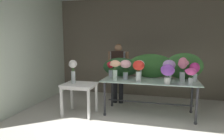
{
  "coord_description": "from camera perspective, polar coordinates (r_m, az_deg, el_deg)",
  "views": [
    {
      "loc": [
        0.61,
        -2.74,
        1.67
      ],
      "look_at": [
        -0.45,
        1.33,
        1.05
      ],
      "focal_mm": 31.04,
      "sensor_mm": 36.0,
      "label": 1
    }
  ],
  "objects": [
    {
      "name": "vase_fuchsia_tulips",
      "position": [
        4.14,
        22.18,
        -1.05
      ],
      "size": [
        0.22,
        0.21,
        0.35
      ],
      "color": "silver",
      "rests_on": "display_table_glass"
    },
    {
      "name": "vase_violet_freesia",
      "position": [
        4.08,
        15.99,
        -0.43
      ],
      "size": [
        0.28,
        0.28,
        0.41
      ],
      "color": "silver",
      "rests_on": "display_table_glass"
    },
    {
      "name": "side_table_white",
      "position": [
        4.46,
        -9.6,
        -5.25
      ],
      "size": [
        0.72,
        0.59,
        0.73
      ],
      "color": "white",
      "rests_on": "ground"
    },
    {
      "name": "vase_peach_carnations",
      "position": [
        4.3,
        0.92,
        0.81
      ],
      "size": [
        0.25,
        0.22,
        0.46
      ],
      "color": "silver",
      "rests_on": "display_table_glass"
    },
    {
      "name": "foliage_backdrop",
      "position": [
        4.73,
        10.99,
        1.05
      ],
      "size": [
        2.36,
        0.3,
        0.6
      ],
      "color": "#28562D",
      "rests_on": "display_table_glass"
    },
    {
      "name": "wall_back",
      "position": [
        6.04,
        8.88,
        6.56
      ],
      "size": [
        5.38,
        0.12,
        2.97
      ],
      "primitive_type": "cube",
      "color": "#706656",
      "rests_on": "ground"
    },
    {
      "name": "florist",
      "position": [
        5.19,
        1.82,
        0.8
      ],
      "size": [
        0.57,
        0.24,
        1.6
      ],
      "color": "#232328",
      "rests_on": "ground"
    },
    {
      "name": "ground_plane",
      "position": [
        4.72,
        6.41,
        -12.38
      ],
      "size": [
        7.18,
        7.18,
        0.0
      ],
      "primitive_type": "plane",
      "color": "beige"
    },
    {
      "name": "display_table_glass",
      "position": [
        4.48,
        10.96,
        -4.4
      ],
      "size": [
        2.13,
        0.87,
        0.81
      ],
      "color": "silver",
      "rests_on": "ground"
    },
    {
      "name": "vase_white_roses_tall",
      "position": [
        4.44,
        -11.43,
        0.32
      ],
      "size": [
        0.19,
        0.18,
        0.53
      ],
      "color": "silver",
      "rests_on": "side_table_white"
    },
    {
      "name": "vase_blush_stock",
      "position": [
        4.42,
        4.05,
        1.07
      ],
      "size": [
        0.26,
        0.26,
        0.45
      ],
      "color": "silver",
      "rests_on": "display_table_glass"
    },
    {
      "name": "vase_lilac_snapdragons",
      "position": [
        4.44,
        16.47,
        0.83
      ],
      "size": [
        0.28,
        0.28,
        0.47
      ],
      "color": "silver",
      "rests_on": "display_table_glass"
    },
    {
      "name": "wall_left",
      "position": [
        5.48,
        -22.54,
        5.84
      ],
      "size": [
        0.12,
        3.38,
        2.97
      ],
      "primitive_type": "cube",
      "color": "silver",
      "rests_on": "ground"
    },
    {
      "name": "vase_ivory_roses",
      "position": [
        4.56,
        8.13,
        0.99
      ],
      "size": [
        0.23,
        0.23,
        0.44
      ],
      "color": "silver",
      "rests_on": "display_table_glass"
    },
    {
      "name": "vase_rosy_hydrangea",
      "position": [
        4.46,
        20.14,
        0.89
      ],
      "size": [
        0.22,
        0.2,
        0.53
      ],
      "color": "silver",
      "rests_on": "display_table_glass"
    },
    {
      "name": "vase_magenta_dahlias",
      "position": [
        4.6,
        23.06,
        -0.1
      ],
      "size": [
        0.24,
        0.22,
        0.41
      ],
      "color": "silver",
      "rests_on": "display_table_glass"
    },
    {
      "name": "vase_crimson_anemones",
      "position": [
        4.72,
        -0.45,
        0.64
      ],
      "size": [
        0.18,
        0.16,
        0.38
      ],
      "color": "silver",
      "rests_on": "display_table_glass"
    },
    {
      "name": "vase_scarlet_ranunculus",
      "position": [
        4.15,
        7.84,
        0.49
      ],
      "size": [
        0.25,
        0.25,
        0.47
      ],
      "color": "silver",
      "rests_on": "display_table_glass"
    }
  ]
}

